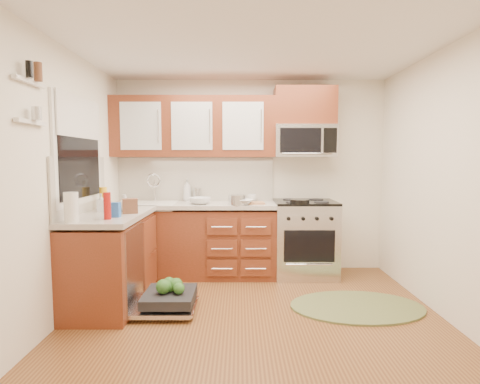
{
  "coord_description": "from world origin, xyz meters",
  "views": [
    {
      "loc": [
        -0.14,
        -3.22,
        1.47
      ],
      "look_at": [
        -0.14,
        0.85,
        1.11
      ],
      "focal_mm": 28.0,
      "sensor_mm": 36.0,
      "label": 1
    }
  ],
  "objects_px": {
    "upper_cabinets": "(194,127)",
    "paper_towel_roll": "(71,207)",
    "range": "(305,238)",
    "skillet": "(300,201)",
    "microwave": "(304,141)",
    "cutting_board": "(252,203)",
    "cup": "(252,198)",
    "bowl_a": "(242,202)",
    "dishwasher": "(166,301)",
    "bowl_b": "(200,201)",
    "rug": "(357,307)",
    "stock_pot": "(237,200)",
    "sink": "(151,213)"
  },
  "relations": [
    {
      "from": "dishwasher",
      "to": "paper_towel_roll",
      "type": "distance_m",
      "value": 1.25
    },
    {
      "from": "stock_pot",
      "to": "dishwasher",
      "type": "bearing_deg",
      "value": -126.73
    },
    {
      "from": "rug",
      "to": "skillet",
      "type": "height_order",
      "value": "skillet"
    },
    {
      "from": "range",
      "to": "microwave",
      "type": "relative_size",
      "value": 1.25
    },
    {
      "from": "rug",
      "to": "skillet",
      "type": "relative_size",
      "value": 5.77
    },
    {
      "from": "microwave",
      "to": "skillet",
      "type": "xyz_separation_m",
      "value": [
        -0.1,
        -0.34,
        -0.73
      ]
    },
    {
      "from": "range",
      "to": "rug",
      "type": "height_order",
      "value": "range"
    },
    {
      "from": "sink",
      "to": "bowl_a",
      "type": "bearing_deg",
      "value": -8.52
    },
    {
      "from": "rug",
      "to": "cup",
      "type": "relative_size",
      "value": 11.08
    },
    {
      "from": "upper_cabinets",
      "to": "sink",
      "type": "bearing_deg",
      "value": -163.55
    },
    {
      "from": "cup",
      "to": "stock_pot",
      "type": "bearing_deg",
      "value": -116.57
    },
    {
      "from": "stock_pot",
      "to": "paper_towel_roll",
      "type": "distance_m",
      "value": 1.88
    },
    {
      "from": "upper_cabinets",
      "to": "bowl_a",
      "type": "bearing_deg",
      "value": -28.05
    },
    {
      "from": "sink",
      "to": "bowl_a",
      "type": "relative_size",
      "value": 2.37
    },
    {
      "from": "sink",
      "to": "cutting_board",
      "type": "height_order",
      "value": "cutting_board"
    },
    {
      "from": "upper_cabinets",
      "to": "dishwasher",
      "type": "distance_m",
      "value": 2.19
    },
    {
      "from": "dishwasher",
      "to": "bowl_a",
      "type": "xyz_separation_m",
      "value": [
        0.75,
        0.95,
        0.86
      ]
    },
    {
      "from": "paper_towel_roll",
      "to": "upper_cabinets",
      "type": "bearing_deg",
      "value": 61.08
    },
    {
      "from": "sink",
      "to": "bowl_b",
      "type": "xyz_separation_m",
      "value": [
        0.62,
        -0.11,
        0.17
      ]
    },
    {
      "from": "upper_cabinets",
      "to": "rug",
      "type": "xyz_separation_m",
      "value": [
        1.75,
        -1.2,
        -1.86
      ]
    },
    {
      "from": "microwave",
      "to": "paper_towel_roll",
      "type": "relative_size",
      "value": 2.9
    },
    {
      "from": "upper_cabinets",
      "to": "paper_towel_roll",
      "type": "xyz_separation_m",
      "value": [
        -0.88,
        -1.58,
        -0.82
      ]
    },
    {
      "from": "range",
      "to": "dishwasher",
      "type": "distance_m",
      "value": 1.95
    },
    {
      "from": "dishwasher",
      "to": "microwave",
      "type": "bearing_deg",
      "value": 39.07
    },
    {
      "from": "rug",
      "to": "paper_towel_roll",
      "type": "relative_size",
      "value": 5.05
    },
    {
      "from": "microwave",
      "to": "paper_towel_roll",
      "type": "height_order",
      "value": "microwave"
    },
    {
      "from": "dishwasher",
      "to": "cutting_board",
      "type": "xyz_separation_m",
      "value": [
        0.87,
        1.04,
        0.84
      ]
    },
    {
      "from": "cup",
      "to": "upper_cabinets",
      "type": "bearing_deg",
      "value": -177.23
    },
    {
      "from": "upper_cabinets",
      "to": "bowl_b",
      "type": "relative_size",
      "value": 7.87
    },
    {
      "from": "dishwasher",
      "to": "bowl_a",
      "type": "bearing_deg",
      "value": 51.89
    },
    {
      "from": "cup",
      "to": "dishwasher",
      "type": "bearing_deg",
      "value": -123.93
    },
    {
      "from": "range",
      "to": "stock_pot",
      "type": "bearing_deg",
      "value": -166.18
    },
    {
      "from": "stock_pot",
      "to": "paper_towel_roll",
      "type": "height_order",
      "value": "paper_towel_roll"
    },
    {
      "from": "bowl_a",
      "to": "bowl_b",
      "type": "distance_m",
      "value": 0.51
    },
    {
      "from": "cutting_board",
      "to": "cup",
      "type": "height_order",
      "value": "cup"
    },
    {
      "from": "microwave",
      "to": "bowl_a",
      "type": "xyz_separation_m",
      "value": [
        -0.79,
        -0.3,
        -0.74
      ]
    },
    {
      "from": "cutting_board",
      "to": "cup",
      "type": "xyz_separation_m",
      "value": [
        0.02,
        0.27,
        0.04
      ]
    },
    {
      "from": "bowl_a",
      "to": "cutting_board",
      "type": "bearing_deg",
      "value": 36.13
    },
    {
      "from": "rug",
      "to": "dishwasher",
      "type": "bearing_deg",
      "value": -177.64
    },
    {
      "from": "dishwasher",
      "to": "rug",
      "type": "bearing_deg",
      "value": 2.36
    },
    {
      "from": "range",
      "to": "rug",
      "type": "distance_m",
      "value": 1.2
    },
    {
      "from": "stock_pot",
      "to": "cutting_board",
      "type": "height_order",
      "value": "stock_pot"
    },
    {
      "from": "skillet",
      "to": "cutting_board",
      "type": "distance_m",
      "value": 0.59
    },
    {
      "from": "range",
      "to": "skillet",
      "type": "xyz_separation_m",
      "value": [
        -0.1,
        -0.22,
        0.5
      ]
    },
    {
      "from": "upper_cabinets",
      "to": "skillet",
      "type": "xyz_separation_m",
      "value": [
        1.3,
        -0.36,
        -0.9
      ]
    },
    {
      "from": "range",
      "to": "skillet",
      "type": "bearing_deg",
      "value": -115.37
    },
    {
      "from": "skillet",
      "to": "bowl_a",
      "type": "xyz_separation_m",
      "value": [
        -0.69,
        0.04,
        -0.01
      ]
    },
    {
      "from": "upper_cabinets",
      "to": "paper_towel_roll",
      "type": "height_order",
      "value": "upper_cabinets"
    },
    {
      "from": "range",
      "to": "bowl_a",
      "type": "xyz_separation_m",
      "value": [
        -0.79,
        -0.18,
        0.48
      ]
    },
    {
      "from": "sink",
      "to": "dishwasher",
      "type": "bearing_deg",
      "value": -70.8
    }
  ]
}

